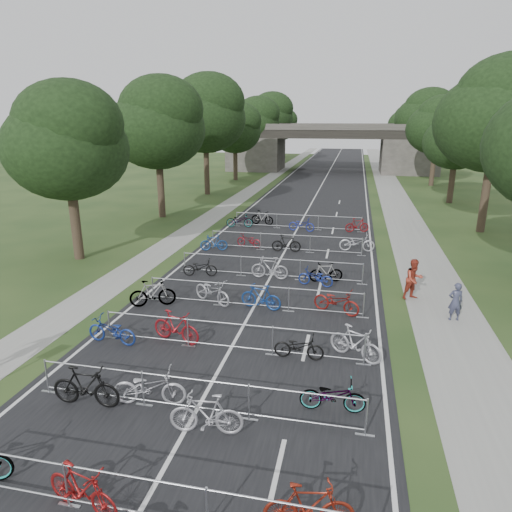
{
  "coord_description": "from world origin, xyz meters",
  "views": [
    {
      "loc": [
        3.95,
        -6.67,
        7.85
      ],
      "look_at": [
        -0.76,
        15.09,
        1.1
      ],
      "focal_mm": 32.0,
      "sensor_mm": 36.0,
      "label": 1
    }
  ],
  "objects_px": {
    "overpass_bridge": "(330,148)",
    "pedestrian_b": "(414,279)",
    "pedestrian_a": "(455,302)",
    "bike_1": "(82,490)"
  },
  "relations": [
    {
      "from": "pedestrian_a",
      "to": "pedestrian_b",
      "type": "relative_size",
      "value": 0.86
    },
    {
      "from": "bike_1",
      "to": "pedestrian_a",
      "type": "bearing_deg",
      "value": -25.14
    },
    {
      "from": "overpass_bridge",
      "to": "pedestrian_b",
      "type": "bearing_deg",
      "value": -82.47
    },
    {
      "from": "overpass_bridge",
      "to": "bike_1",
      "type": "height_order",
      "value": "overpass_bridge"
    },
    {
      "from": "overpass_bridge",
      "to": "pedestrian_b",
      "type": "relative_size",
      "value": 16.68
    },
    {
      "from": "bike_1",
      "to": "overpass_bridge",
      "type": "bearing_deg",
      "value": 12.57
    },
    {
      "from": "bike_1",
      "to": "pedestrian_a",
      "type": "distance_m",
      "value": 14.9
    },
    {
      "from": "overpass_bridge",
      "to": "bike_1",
      "type": "bearing_deg",
      "value": -91.0
    },
    {
      "from": "overpass_bridge",
      "to": "pedestrian_b",
      "type": "height_order",
      "value": "overpass_bridge"
    },
    {
      "from": "overpass_bridge",
      "to": "pedestrian_a",
      "type": "xyz_separation_m",
      "value": [
        8.19,
        -53.43,
        -2.73
      ]
    }
  ]
}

